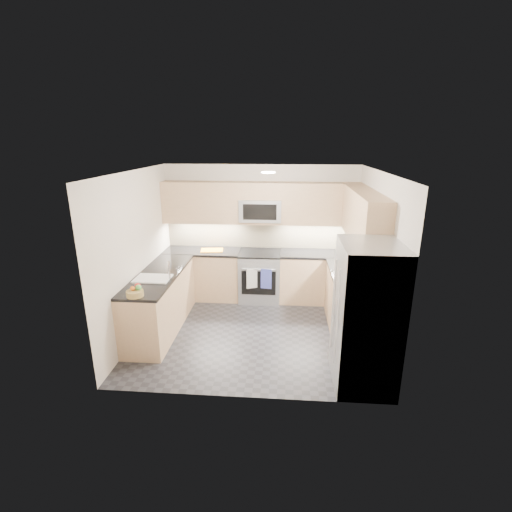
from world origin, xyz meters
The scene contains 37 objects.
floor centered at (0.00, 0.00, 0.00)m, with size 3.60×3.20×0.00m, color #222227.
ceiling centered at (0.00, 0.00, 2.50)m, with size 3.60×3.20×0.02m, color beige.
wall_back centered at (0.00, 1.60, 1.25)m, with size 3.60×0.02×2.50m, color beige.
wall_front centered at (0.00, -1.60, 1.25)m, with size 3.60×0.02×2.50m, color beige.
wall_left centered at (-1.80, 0.00, 1.25)m, with size 0.02×3.20×2.50m, color beige.
wall_right centered at (1.80, 0.00, 1.25)m, with size 0.02×3.20×2.50m, color beige.
base_cab_back_left centered at (-1.09, 1.30, 0.45)m, with size 1.42×0.60×0.90m, color tan.
base_cab_back_right centered at (1.09, 1.30, 0.45)m, with size 1.42×0.60×0.90m, color tan.
base_cab_right centered at (1.50, 0.15, 0.45)m, with size 0.60×1.70×0.90m, color tan.
base_cab_peninsula centered at (-1.50, 0.00, 0.45)m, with size 0.60×2.00×0.90m, color tan.
countertop_back_left centered at (-1.09, 1.30, 0.92)m, with size 1.42×0.63×0.04m, color black.
countertop_back_right centered at (1.09, 1.30, 0.92)m, with size 1.42×0.63×0.04m, color black.
countertop_right centered at (1.50, 0.15, 0.92)m, with size 0.63×1.70×0.04m, color black.
countertop_peninsula centered at (-1.50, 0.00, 0.92)m, with size 0.63×2.00×0.04m, color black.
upper_cab_back centered at (0.00, 1.43, 1.83)m, with size 3.60×0.35×0.75m, color tan.
upper_cab_right centered at (1.62, 0.28, 1.83)m, with size 0.35×1.95×0.75m, color tan.
backsplash_back centered at (0.00, 1.60, 1.20)m, with size 3.60×0.01×0.51m, color tan.
backsplash_right centered at (1.80, 0.45, 1.20)m, with size 0.01×2.30×0.51m, color tan.
gas_range centered at (0.00, 1.28, 0.46)m, with size 0.76×0.65×0.91m, color #979A9E.
range_cooktop centered at (0.00, 1.28, 0.92)m, with size 0.76×0.65×0.03m, color black.
oven_door_glass centered at (0.00, 0.95, 0.45)m, with size 0.62×0.02×0.45m, color black.
oven_handle centered at (0.00, 0.93, 0.72)m, with size 0.02×0.02×0.60m, color #B2B5BA.
microwave centered at (0.00, 1.40, 1.70)m, with size 0.76×0.40×0.40m, color #9FA2A7.
microwave_door centered at (0.00, 1.20, 1.70)m, with size 0.60×0.01×0.28m, color black.
refrigerator centered at (1.45, -1.15, 0.90)m, with size 0.70×0.90×1.80m, color #A2A6AA.
fridge_handle_left centered at (1.08, -1.33, 0.95)m, with size 0.02×0.02×1.20m, color #B2B5BA.
fridge_handle_right centered at (1.08, -0.97, 0.95)m, with size 0.02×0.02×1.20m, color #B2B5BA.
sink_basin centered at (-1.50, -0.25, 0.88)m, with size 0.52×0.38×0.16m, color white.
faucet centered at (-1.24, -0.25, 1.08)m, with size 0.03×0.03×0.28m, color silver.
utensil_bowl centered at (1.67, 1.16, 1.02)m, with size 0.27×0.27×0.15m, color #67AF4B.
cutting_board centered at (-0.90, 1.29, 0.95)m, with size 0.41×0.28×0.01m, color orange.
fruit_basket centered at (-1.51, -0.89, 0.98)m, with size 0.22×0.22×0.08m, color #A78C4E.
fruit_apple centered at (-1.50, -0.80, 1.05)m, with size 0.08×0.08×0.08m, color #A61513.
fruit_pear centered at (-1.47, -0.86, 1.05)m, with size 0.08×0.08×0.08m, color #50B04B.
dish_towel_check centered at (-0.12, 0.91, 0.55)m, with size 0.19×0.02×0.37m, color silver.
dish_towel_blue centered at (0.14, 0.91, 0.55)m, with size 0.19×0.02×0.37m, color #38419A.
fruit_orange centered at (-1.54, -0.89, 1.05)m, with size 0.06×0.06×0.06m, color orange.
Camera 1 is at (0.44, -5.28, 2.93)m, focal length 26.00 mm.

